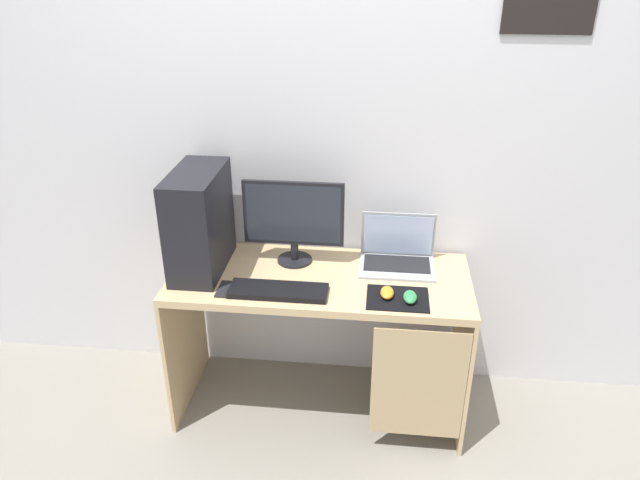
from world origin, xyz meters
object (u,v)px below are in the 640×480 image
laptop (397,255)px  cell_phone (226,289)px  monitor (294,220)px  keyboard (278,291)px  mouse_left (387,293)px  mouse_right (410,297)px  pc_tower (199,221)px

laptop → cell_phone: (-0.73, -0.31, -0.04)m
monitor → keyboard: (-0.03, -0.28, -0.21)m
laptop → mouse_left: size_ratio=3.56×
monitor → cell_phone: 0.44m
monitor → mouse_right: (0.53, -0.29, -0.20)m
mouse_left → laptop: bearing=81.7°
pc_tower → monitor: 0.42m
cell_phone → pc_tower: bearing=129.1°
keyboard → pc_tower: bearing=153.7°
pc_tower → monitor: bearing=13.2°
pc_tower → mouse_right: pc_tower is taller
mouse_left → mouse_right: size_ratio=1.00×
mouse_right → pc_tower: bearing=168.3°
monitor → keyboard: bearing=-95.4°
mouse_right → cell_phone: 0.78m
pc_tower → monitor: (0.41, 0.10, -0.02)m
monitor → keyboard: 0.35m
cell_phone → keyboard: bearing=0.1°
mouse_left → pc_tower: bearing=168.7°
monitor → mouse_right: 0.63m
mouse_left → monitor: bearing=148.6°
monitor → mouse_right: monitor is taller
mouse_right → mouse_left: bearing=165.3°
monitor → mouse_left: (0.43, -0.26, -0.20)m
monitor → cell_phone: monitor is taller
pc_tower → cell_phone: 0.33m
laptop → mouse_right: 0.32m
pc_tower → mouse_right: bearing=-11.7°
keyboard → cell_phone: 0.23m
pc_tower → laptop: (0.88, 0.12, -0.18)m
keyboard → monitor: bearing=84.6°
monitor → pc_tower: bearing=-166.8°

